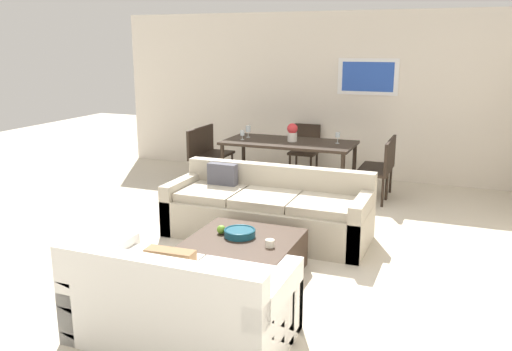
# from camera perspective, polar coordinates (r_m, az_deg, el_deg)

# --- Properties ---
(ground_plane) EXTENTS (18.00, 18.00, 0.00)m
(ground_plane) POSITION_cam_1_polar(r_m,az_deg,el_deg) (5.98, 0.18, -7.51)
(ground_plane) COLOR beige
(back_wall_unit) EXTENTS (8.40, 0.09, 2.70)m
(back_wall_unit) POSITION_cam_1_polar(r_m,az_deg,el_deg) (8.92, 10.45, 8.35)
(back_wall_unit) COLOR silver
(back_wall_unit) RESTS_ON ground
(sofa_beige) EXTENTS (2.33, 0.90, 0.78)m
(sofa_beige) POSITION_cam_1_polar(r_m,az_deg,el_deg) (6.18, 1.23, -3.92)
(sofa_beige) COLOR #B2A893
(sofa_beige) RESTS_ON ground
(loveseat_white) EXTENTS (1.62, 0.90, 0.78)m
(loveseat_white) POSITION_cam_1_polar(r_m,az_deg,el_deg) (4.15, -8.04, -13.38)
(loveseat_white) COLOR white
(loveseat_white) RESTS_ON ground
(coffee_table) EXTENTS (1.01, 1.04, 0.38)m
(coffee_table) POSITION_cam_1_polar(r_m,az_deg,el_deg) (5.15, -1.52, -8.85)
(coffee_table) COLOR #38281E
(coffee_table) RESTS_ON ground
(decorative_bowl) EXTENTS (0.31, 0.31, 0.07)m
(decorative_bowl) POSITION_cam_1_polar(r_m,az_deg,el_deg) (5.15, -1.75, -6.12)
(decorative_bowl) COLOR navy
(decorative_bowl) RESTS_ON coffee_table
(candle_jar) EXTENTS (0.09, 0.09, 0.07)m
(candle_jar) POSITION_cam_1_polar(r_m,az_deg,el_deg) (4.90, 1.49, -7.27)
(candle_jar) COLOR silver
(candle_jar) RESTS_ON coffee_table
(apple_on_coffee_table) EXTENTS (0.09, 0.09, 0.09)m
(apple_on_coffee_table) POSITION_cam_1_polar(r_m,az_deg,el_deg) (5.23, -3.75, -5.79)
(apple_on_coffee_table) COLOR #669E2D
(apple_on_coffee_table) RESTS_ON coffee_table
(dining_table) EXTENTS (1.97, 0.94, 0.75)m
(dining_table) POSITION_cam_1_polar(r_m,az_deg,el_deg) (8.08, 3.55, 3.20)
(dining_table) COLOR black
(dining_table) RESTS_ON ground
(dining_chair_left_near) EXTENTS (0.44, 0.44, 0.88)m
(dining_chair_left_near) POSITION_cam_1_polar(r_m,az_deg,el_deg) (8.46, -5.92, 2.39)
(dining_chair_left_near) COLOR black
(dining_chair_left_near) RESTS_ON ground
(dining_chair_right_far) EXTENTS (0.44, 0.44, 0.88)m
(dining_chair_right_far) POSITION_cam_1_polar(r_m,az_deg,el_deg) (8.02, 13.50, 1.44)
(dining_chair_right_far) COLOR black
(dining_chair_right_far) RESTS_ON ground
(dining_chair_head) EXTENTS (0.44, 0.44, 0.88)m
(dining_chair_head) POSITION_cam_1_polar(r_m,az_deg,el_deg) (8.94, 5.29, 3.03)
(dining_chair_head) COLOR black
(dining_chair_head) RESTS_ON ground
(dining_chair_right_near) EXTENTS (0.44, 0.44, 0.88)m
(dining_chair_right_near) POSITION_cam_1_polar(r_m,az_deg,el_deg) (7.61, 13.03, 0.80)
(dining_chair_right_near) COLOR black
(dining_chair_right_near) RESTS_ON ground
(dining_chair_left_far) EXTENTS (0.44, 0.44, 0.88)m
(dining_chair_left_far) POSITION_cam_1_polar(r_m,az_deg,el_deg) (8.83, -4.65, 2.91)
(dining_chair_left_far) COLOR black
(dining_chair_left_far) RESTS_ON ground
(wine_glass_right_far) EXTENTS (0.07, 0.07, 0.16)m
(wine_glass_right_far) POSITION_cam_1_polar(r_m,az_deg,el_deg) (7.97, 8.75, 4.27)
(wine_glass_right_far) COLOR silver
(wine_glass_right_far) RESTS_ON dining_table
(wine_glass_left_near) EXTENTS (0.07, 0.07, 0.15)m
(wine_glass_left_near) POSITION_cam_1_polar(r_m,az_deg,el_deg) (8.20, -1.47, 4.54)
(wine_glass_left_near) COLOR silver
(wine_glass_left_near) RESTS_ON dining_table
(wine_glass_left_far) EXTENTS (0.07, 0.07, 0.19)m
(wine_glass_left_far) POSITION_cam_1_polar(r_m,az_deg,el_deg) (8.40, -0.85, 5.00)
(wine_glass_left_far) COLOR silver
(wine_glass_left_far) RESTS_ON dining_table
(centerpiece_vase) EXTENTS (0.16, 0.16, 0.28)m
(centerpiece_vase) POSITION_cam_1_polar(r_m,az_deg,el_deg) (8.06, 3.91, 4.68)
(centerpiece_vase) COLOR silver
(centerpiece_vase) RESTS_ON dining_table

